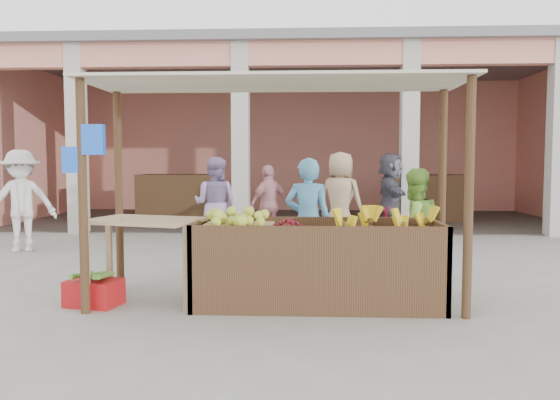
# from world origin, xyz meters

# --- Properties ---
(ground) EXTENTS (60.00, 60.00, 0.00)m
(ground) POSITION_xyz_m (0.00, 0.00, 0.00)
(ground) COLOR gray
(ground) RESTS_ON ground
(market_building) EXTENTS (14.40, 6.40, 4.20)m
(market_building) POSITION_xyz_m (0.05, 8.93, 2.70)
(market_building) COLOR #E88C79
(market_building) RESTS_ON ground
(fruit_stall) EXTENTS (2.60, 0.95, 0.80)m
(fruit_stall) POSITION_xyz_m (0.50, 0.00, 0.40)
(fruit_stall) COLOR #4D341F
(fruit_stall) RESTS_ON ground
(stall_awning) EXTENTS (4.09, 1.35, 2.39)m
(stall_awning) POSITION_xyz_m (-0.01, 0.06, 1.98)
(stall_awning) COLOR #4D341F
(stall_awning) RESTS_ON ground
(banana_heap) EXTENTS (1.03, 0.56, 0.19)m
(banana_heap) POSITION_xyz_m (1.20, -0.02, 0.89)
(banana_heap) COLOR yellow
(banana_heap) RESTS_ON fruit_stall
(melon_tray) EXTENTS (0.75, 0.65, 0.20)m
(melon_tray) POSITION_xyz_m (-0.35, 0.01, 0.89)
(melon_tray) COLOR tan
(melon_tray) RESTS_ON fruit_stall
(berry_heap) EXTENTS (0.47, 0.39, 0.15)m
(berry_heap) POSITION_xyz_m (0.19, -0.05, 0.88)
(berry_heap) COLOR maroon
(berry_heap) RESTS_ON fruit_stall
(side_table) EXTENTS (1.29, 1.02, 0.92)m
(side_table) POSITION_xyz_m (-1.35, -0.03, 0.78)
(side_table) COLOR tan
(side_table) RESTS_ON ground
(papaya_pile) EXTENTS (0.65, 0.37, 0.19)m
(papaya_pile) POSITION_xyz_m (-1.35, -0.03, 1.01)
(papaya_pile) COLOR #499631
(papaya_pile) RESTS_ON side_table
(red_crate) EXTENTS (0.60, 0.48, 0.28)m
(red_crate) POSITION_xyz_m (-1.88, -0.15, 0.14)
(red_crate) COLOR #B11215
(red_crate) RESTS_ON ground
(plantain_bundle) EXTENTS (0.43, 0.30, 0.09)m
(plantain_bundle) POSITION_xyz_m (-1.88, -0.15, 0.32)
(plantain_bundle) COLOR #5A9937
(plantain_bundle) RESTS_ON red_crate
(produce_sacks) EXTENTS (0.83, 0.78, 0.63)m
(produce_sacks) POSITION_xyz_m (2.93, 5.37, 0.32)
(produce_sacks) COLOR maroon
(produce_sacks) RESTS_ON ground
(vendor_blue) EXTENTS (0.69, 0.55, 1.69)m
(vendor_blue) POSITION_xyz_m (0.40, 0.97, 0.84)
(vendor_blue) COLOR #4D96C4
(vendor_blue) RESTS_ON ground
(vendor_green) EXTENTS (0.85, 0.69, 1.53)m
(vendor_green) POSITION_xyz_m (1.67, 0.79, 0.76)
(vendor_green) COLOR #88C344
(vendor_green) RESTS_ON ground
(motorcycle) EXTENTS (1.07, 1.78, 0.88)m
(motorcycle) POSITION_xyz_m (1.17, 2.62, 0.44)
(motorcycle) COLOR maroon
(motorcycle) RESTS_ON ground
(shopper_a) EXTENTS (1.34, 1.00, 1.87)m
(shopper_a) POSITION_xyz_m (-4.48, 3.26, 0.94)
(shopper_a) COLOR silver
(shopper_a) RESTS_ON ground
(shopper_b) EXTENTS (1.01, 0.99, 1.57)m
(shopper_b) POSITION_xyz_m (-0.32, 4.45, 0.79)
(shopper_b) COLOR #D48B92
(shopper_b) RESTS_ON ground
(shopper_c) EXTENTS (1.08, 0.95, 1.89)m
(shopper_c) POSITION_xyz_m (0.99, 3.86, 0.95)
(shopper_c) COLOR #9F8462
(shopper_c) RESTS_ON ground
(shopper_d) EXTENTS (0.85, 1.73, 1.80)m
(shopper_d) POSITION_xyz_m (2.09, 5.37, 0.90)
(shopper_d) COLOR #474653
(shopper_d) RESTS_ON ground
(shopper_f) EXTENTS (0.95, 0.67, 1.77)m
(shopper_f) POSITION_xyz_m (-1.19, 3.52, 0.88)
(shopper_f) COLOR #8E77A3
(shopper_f) RESTS_ON ground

